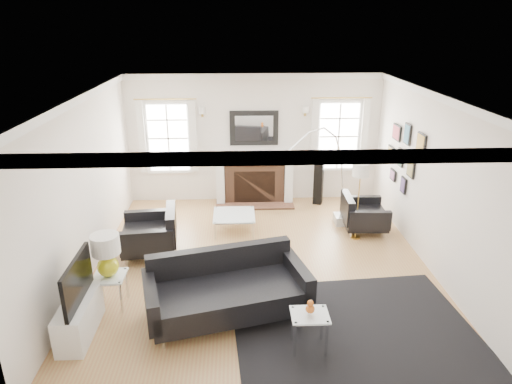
{
  "coord_description": "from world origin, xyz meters",
  "views": [
    {
      "loc": [
        -0.39,
        -6.71,
        3.86
      ],
      "look_at": [
        -0.08,
        0.3,
        1.18
      ],
      "focal_mm": 32.0,
      "sensor_mm": 36.0,
      "label": 1
    }
  ],
  "objects_px": {
    "gourd_lamp": "(106,253)",
    "arc_floor_lamp": "(316,178)",
    "armchair_right": "(362,215)",
    "sofa": "(226,290)",
    "coffee_table": "(234,216)",
    "fireplace": "(254,179)",
    "armchair_left": "(153,234)"
  },
  "relations": [
    {
      "from": "fireplace",
      "to": "armchair_left",
      "type": "height_order",
      "value": "fireplace"
    },
    {
      "from": "armchair_right",
      "to": "gourd_lamp",
      "type": "xyz_separation_m",
      "value": [
        -4.2,
        -2.28,
        0.51
      ]
    },
    {
      "from": "coffee_table",
      "to": "arc_floor_lamp",
      "type": "xyz_separation_m",
      "value": [
        1.5,
        -0.28,
        0.84
      ]
    },
    {
      "from": "armchair_left",
      "to": "arc_floor_lamp",
      "type": "relative_size",
      "value": 0.51
    },
    {
      "from": "coffee_table",
      "to": "gourd_lamp",
      "type": "bearing_deg",
      "value": -126.29
    },
    {
      "from": "fireplace",
      "to": "sofa",
      "type": "distance_m",
      "value": 4.18
    },
    {
      "from": "coffee_table",
      "to": "gourd_lamp",
      "type": "relative_size",
      "value": 1.25
    },
    {
      "from": "armchair_left",
      "to": "gourd_lamp",
      "type": "relative_size",
      "value": 1.75
    },
    {
      "from": "armchair_right",
      "to": "arc_floor_lamp",
      "type": "xyz_separation_m",
      "value": [
        -0.96,
        -0.18,
        0.83
      ]
    },
    {
      "from": "fireplace",
      "to": "armchair_right",
      "type": "bearing_deg",
      "value": -38.37
    },
    {
      "from": "fireplace",
      "to": "gourd_lamp",
      "type": "bearing_deg",
      "value": -119.67
    },
    {
      "from": "gourd_lamp",
      "to": "arc_floor_lamp",
      "type": "xyz_separation_m",
      "value": [
        3.24,
        2.1,
        0.31
      ]
    },
    {
      "from": "armchair_left",
      "to": "arc_floor_lamp",
      "type": "height_order",
      "value": "arc_floor_lamp"
    },
    {
      "from": "coffee_table",
      "to": "arc_floor_lamp",
      "type": "relative_size",
      "value": 0.37
    },
    {
      "from": "sofa",
      "to": "arc_floor_lamp",
      "type": "relative_size",
      "value": 1.09
    },
    {
      "from": "sofa",
      "to": "arc_floor_lamp",
      "type": "xyz_separation_m",
      "value": [
        1.6,
        2.37,
        0.78
      ]
    },
    {
      "from": "fireplace",
      "to": "gourd_lamp",
      "type": "height_order",
      "value": "gourd_lamp"
    },
    {
      "from": "fireplace",
      "to": "gourd_lamp",
      "type": "xyz_separation_m",
      "value": [
        -2.2,
        -3.86,
        0.31
      ]
    },
    {
      "from": "armchair_left",
      "to": "coffee_table",
      "type": "height_order",
      "value": "armchair_left"
    },
    {
      "from": "sofa",
      "to": "armchair_right",
      "type": "xyz_separation_m",
      "value": [
        2.56,
        2.55,
        -0.05
      ]
    },
    {
      "from": "gourd_lamp",
      "to": "armchair_right",
      "type": "bearing_deg",
      "value": 28.48
    },
    {
      "from": "sofa",
      "to": "gourd_lamp",
      "type": "height_order",
      "value": "gourd_lamp"
    },
    {
      "from": "gourd_lamp",
      "to": "arc_floor_lamp",
      "type": "bearing_deg",
      "value": 32.86
    },
    {
      "from": "armchair_left",
      "to": "arc_floor_lamp",
      "type": "distance_m",
      "value": 3.06
    },
    {
      "from": "gourd_lamp",
      "to": "arc_floor_lamp",
      "type": "distance_m",
      "value": 3.88
    },
    {
      "from": "gourd_lamp",
      "to": "arc_floor_lamp",
      "type": "relative_size",
      "value": 0.29
    },
    {
      "from": "fireplace",
      "to": "armchair_right",
      "type": "relative_size",
      "value": 1.85
    },
    {
      "from": "sofa",
      "to": "coffee_table",
      "type": "relative_size",
      "value": 2.98
    },
    {
      "from": "fireplace",
      "to": "gourd_lamp",
      "type": "relative_size",
      "value": 2.7
    },
    {
      "from": "sofa",
      "to": "coffee_table",
      "type": "height_order",
      "value": "sofa"
    },
    {
      "from": "fireplace",
      "to": "armchair_left",
      "type": "relative_size",
      "value": 1.55
    },
    {
      "from": "armchair_right",
      "to": "gourd_lamp",
      "type": "distance_m",
      "value": 4.81
    }
  ]
}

